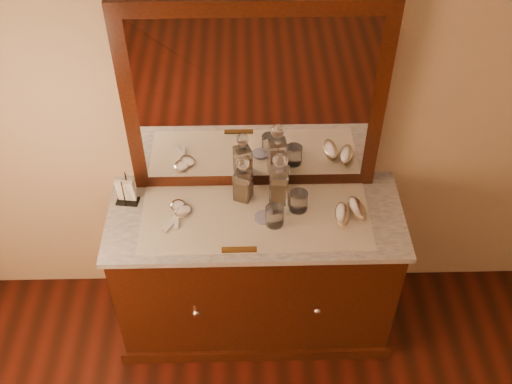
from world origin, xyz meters
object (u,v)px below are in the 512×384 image
napkin_rack (126,192)px  hand_mirror_inner (180,213)px  brush_far (357,209)px  decanter_right (279,183)px  hand_mirror_outer (177,209)px  comb (239,250)px  dresser_cabinet (256,272)px  mirror_frame (254,100)px  brush_near (342,215)px  pin_dish (263,217)px  decanter_left (243,183)px

napkin_rack → hand_mirror_inner: napkin_rack is taller
brush_far → hand_mirror_inner: 0.85m
decanter_right → brush_far: bearing=-13.7°
decanter_right → hand_mirror_outer: decanter_right is taller
hand_mirror_outer → hand_mirror_inner: (0.02, -0.03, 0.00)m
hand_mirror_inner → comb: bearing=-39.4°
comb → hand_mirror_inner: (-0.28, 0.23, 0.00)m
brush_far → dresser_cabinet: bearing=-179.3°
comb → napkin_rack: bearing=148.7°
dresser_cabinet → hand_mirror_outer: (-0.38, 0.04, 0.45)m
hand_mirror_inner → hand_mirror_outer: bearing=118.5°
mirror_frame → comb: 0.69m
napkin_rack → hand_mirror_outer: size_ratio=0.82×
brush_near → dresser_cabinet: bearing=174.9°
comb → hand_mirror_inner: hand_mirror_inner is taller
hand_mirror_inner → decanter_right: bearing=10.8°
dresser_cabinet → pin_dish: (0.04, -0.03, 0.45)m
napkin_rack → brush_near: napkin_rack is taller
brush_near → hand_mirror_outer: (-0.79, 0.08, -0.01)m
dresser_cabinet → hand_mirror_inner: (-0.36, 0.01, 0.45)m
dresser_cabinet → comb: bearing=-109.3°
comb → brush_near: brush_near is taller
pin_dish → hand_mirror_outer: hand_mirror_outer is taller
decanter_right → pin_dish: bearing=-122.4°
decanter_right → dresser_cabinet: bearing=-140.5°
brush_near → hand_mirror_inner: brush_near is taller
decanter_right → hand_mirror_inner: 0.50m
pin_dish → decanter_right: (0.08, 0.13, 0.11)m
comb → decanter_right: decanter_right is taller
dresser_cabinet → pin_dish: 0.45m
decanter_right → brush_far: decanter_right is taller
dresser_cabinet → brush_far: size_ratio=8.38×
brush_near → brush_far: 0.09m
napkin_rack → decanter_left: size_ratio=0.63×
pin_dish → comb: bearing=-120.6°
brush_far → comb: bearing=-157.8°
comb → hand_mirror_outer: bearing=138.4°
brush_near → hand_mirror_inner: (-0.77, 0.04, -0.01)m
comb → napkin_rack: (-0.55, 0.33, 0.06)m
brush_far → pin_dish: bearing=-175.5°
mirror_frame → napkin_rack: size_ratio=7.30×
decanter_left → comb: bearing=-93.6°
brush_near → pin_dish: bearing=178.9°
dresser_cabinet → napkin_rack: napkin_rack is taller
mirror_frame → brush_far: mirror_frame is taller
decanter_left → hand_mirror_outer: size_ratio=1.29×
pin_dish → hand_mirror_outer: 0.42m
napkin_rack → hand_mirror_outer: 0.26m
brush_far → decanter_left: bearing=168.6°
dresser_cabinet → hand_mirror_inner: 0.58m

